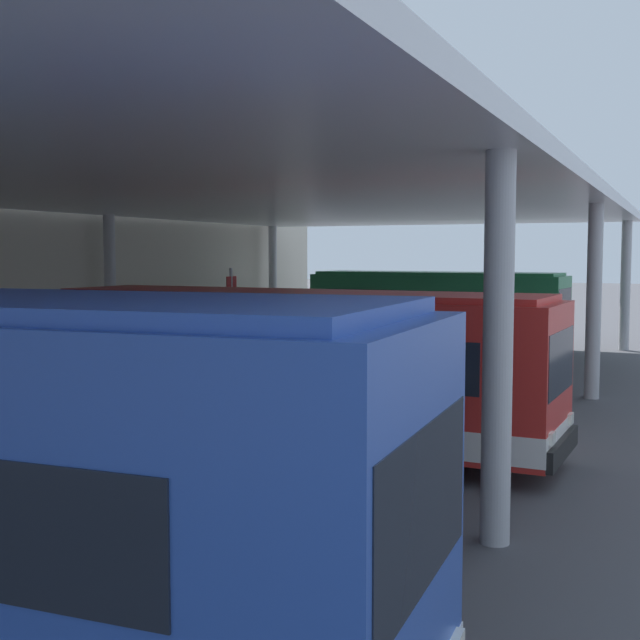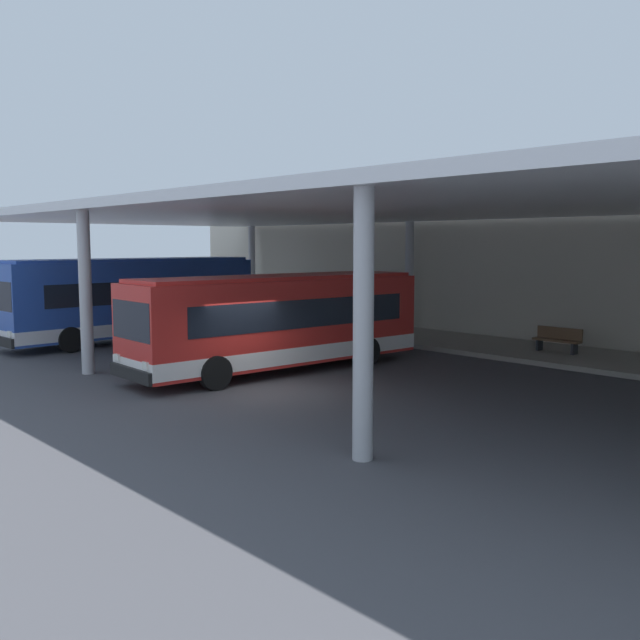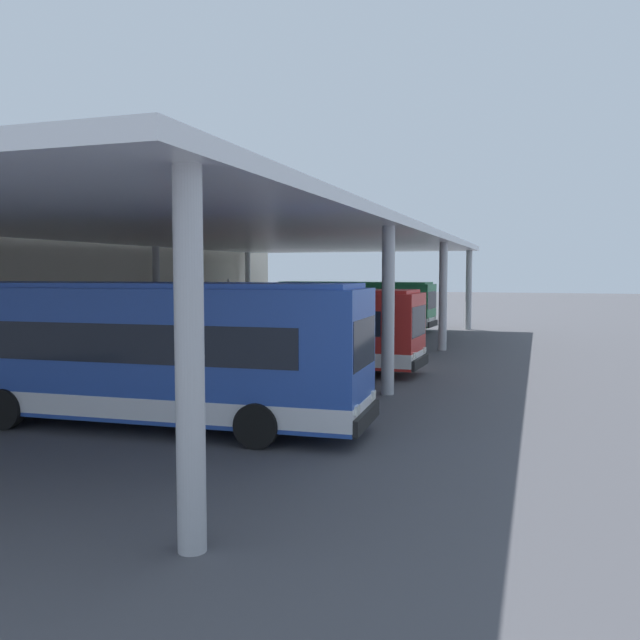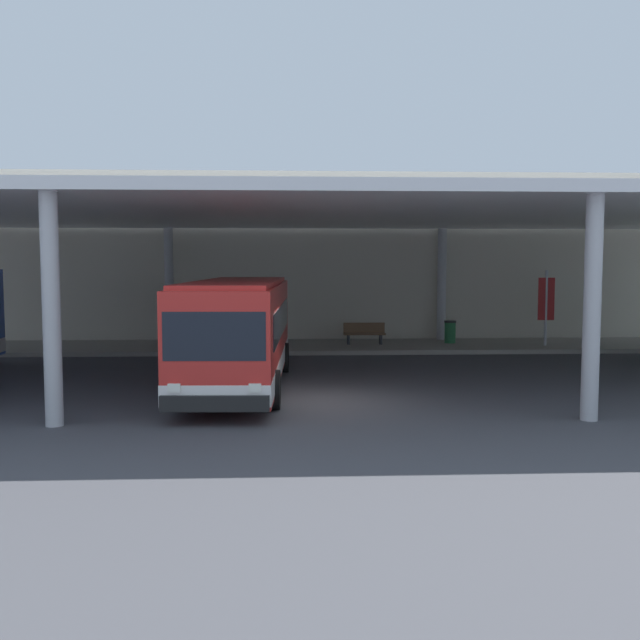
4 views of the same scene
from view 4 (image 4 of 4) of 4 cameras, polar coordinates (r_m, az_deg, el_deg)
ground_plane at (r=18.98m, az=0.10°, el=-6.58°), size 200.00×200.00×0.00m
platform_kerb at (r=30.57m, az=-0.98°, el=-2.15°), size 42.00×4.50×0.18m
station_building_facade at (r=33.61m, az=-1.16°, el=5.03°), size 48.00×1.60×7.88m
canopy_shelter at (r=24.17m, az=-0.55°, el=8.47°), size 40.00×17.00×5.55m
bus_second_bay at (r=21.10m, az=-6.53°, el=-0.93°), size 3.00×10.62×3.17m
bench_waiting at (r=30.75m, az=3.58°, el=-1.05°), size 1.80×0.45×0.92m
trash_bin at (r=31.64m, az=10.39°, el=-0.93°), size 0.52×0.52×0.98m
banner_sign at (r=31.56m, az=17.68°, el=1.29°), size 0.70×0.12×3.20m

